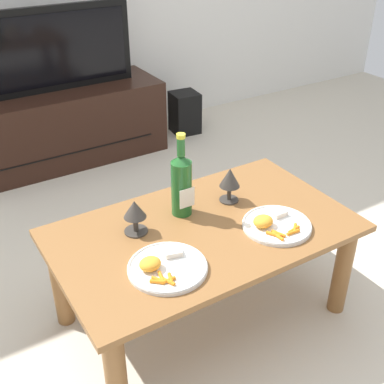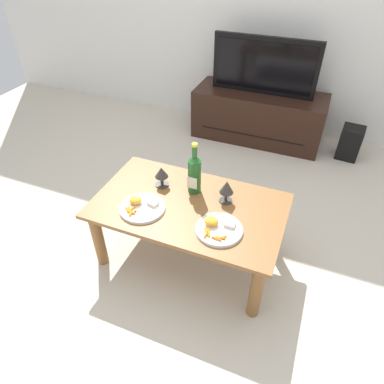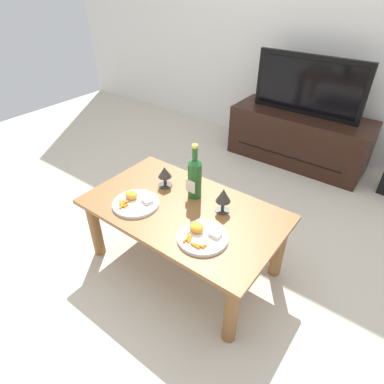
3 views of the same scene
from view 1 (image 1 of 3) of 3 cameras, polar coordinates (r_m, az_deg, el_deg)
ground_plane at (r=2.13m, az=1.25°, el=-13.85°), size 6.40×6.40×0.00m
dining_table at (r=1.90m, az=1.37°, el=-6.10°), size 1.12×0.66×0.44m
tv_stand at (r=3.33m, az=-14.31°, el=7.57°), size 1.24×0.47×0.47m
tv_screen at (r=3.18m, az=-15.44°, el=15.62°), size 0.95×0.05×0.50m
floor_speaker at (r=3.66m, az=-0.84°, el=9.16°), size 0.20×0.20×0.30m
wine_bottle at (r=1.87m, az=-1.22°, el=1.10°), size 0.08×0.08×0.34m
goblet_left at (r=1.79m, az=-6.62°, el=-2.26°), size 0.09×0.09×0.13m
goblet_right at (r=1.97m, az=4.38°, el=1.47°), size 0.08×0.08×0.15m
dinner_plate_left at (r=1.65m, az=-3.05°, el=-8.59°), size 0.27×0.27×0.05m
dinner_plate_right at (r=1.87m, az=9.59°, el=-3.69°), size 0.26×0.26×0.05m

